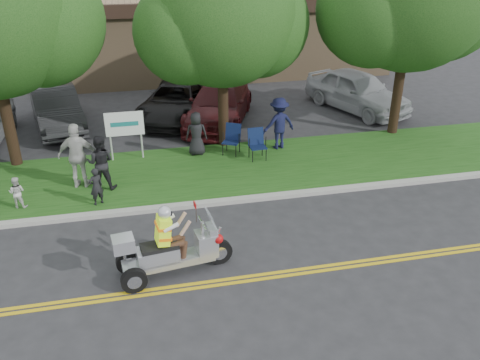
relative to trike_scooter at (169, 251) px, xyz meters
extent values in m
plane|color=#28282B|center=(2.09, -0.08, -0.62)|extent=(120.00, 120.00, 0.00)
cube|color=gold|center=(2.09, -0.66, -0.61)|extent=(60.00, 0.10, 0.01)
cube|color=gold|center=(2.09, -0.50, -0.61)|extent=(60.00, 0.10, 0.01)
cube|color=#A8A89E|center=(2.09, 2.97, -0.56)|extent=(60.00, 0.25, 0.12)
cube|color=#194713|center=(2.09, 5.12, -0.56)|extent=(60.00, 4.00, 0.10)
cube|color=#9E7F5B|center=(4.09, 18.92, 1.38)|extent=(18.00, 8.00, 4.00)
cube|color=black|center=(4.09, 14.87, 3.08)|extent=(18.00, 0.30, 0.60)
cylinder|color=#332114|center=(-4.41, 6.92, 1.68)|extent=(0.36, 0.36, 4.59)
sphere|color=#164112|center=(-3.06, 7.22, 3.98)|extent=(4.05, 4.05, 4.05)
cylinder|color=#332114|center=(2.59, 7.12, 1.48)|extent=(0.36, 0.36, 4.20)
sphere|color=#164112|center=(2.59, 7.12, 4.03)|extent=(4.80, 4.80, 4.80)
sphere|color=#164112|center=(3.79, 7.42, 3.58)|extent=(3.60, 3.60, 3.60)
sphere|color=#164112|center=(1.39, 6.92, 3.51)|extent=(3.36, 3.36, 3.36)
cylinder|color=#332114|center=(9.09, 6.92, 1.76)|extent=(0.36, 0.36, 4.76)
sphere|color=#164112|center=(10.49, 7.22, 4.14)|extent=(4.20, 4.20, 4.20)
sphere|color=#164112|center=(7.69, 6.72, 4.06)|extent=(3.92, 3.92, 3.92)
cylinder|color=silver|center=(-1.31, 6.52, -0.07)|extent=(0.06, 0.06, 1.10)
cylinder|color=silver|center=(-0.31, 6.52, -0.07)|extent=(0.06, 0.06, 1.10)
cube|color=white|center=(-0.81, 6.52, 0.73)|extent=(1.25, 0.06, 0.80)
cylinder|color=black|center=(1.16, 0.16, -0.31)|extent=(0.63, 0.22, 0.61)
cylinder|color=black|center=(-0.82, -0.48, -0.33)|extent=(0.59, 0.23, 0.57)
cylinder|color=black|center=(-0.92, 0.25, -0.33)|extent=(0.59, 0.23, 0.57)
cube|color=#ACADB5|center=(0.05, 0.01, -0.27)|extent=(1.99, 0.73, 0.18)
cube|color=#ACADB5|center=(-0.26, -0.03, -0.05)|extent=(0.98, 0.59, 0.36)
cube|color=black|center=(-0.21, -0.03, 0.16)|extent=(0.87, 0.54, 0.10)
cube|color=#ACADB5|center=(0.86, 0.12, 0.00)|extent=(0.52, 0.55, 0.56)
cube|color=silver|center=(1.00, 0.14, 0.59)|extent=(0.26, 0.49, 0.50)
cube|color=#ACADB5|center=(-0.97, -0.13, 0.41)|extent=(0.51, 0.49, 0.31)
sphere|color=#B20C0F|center=(1.11, 0.01, 0.18)|extent=(0.23, 0.23, 0.23)
cube|color=#CCFE1A|center=(-0.10, -0.01, 0.57)|extent=(0.40, 0.45, 0.67)
sphere|color=silver|center=(-0.04, 0.00, 1.00)|extent=(0.30, 0.30, 0.30)
cylinder|color=black|center=(2.36, 6.10, -0.30)|extent=(0.03, 0.03, 0.43)
cylinder|color=black|center=(2.77, 5.87, -0.30)|extent=(0.03, 0.03, 0.43)
cylinder|color=black|center=(2.57, 6.47, -0.30)|extent=(0.03, 0.03, 0.43)
cylinder|color=black|center=(2.98, 6.24, -0.30)|extent=(0.03, 0.03, 0.43)
cube|color=#0E1942|center=(2.67, 6.17, -0.07)|extent=(0.71, 0.69, 0.04)
cube|color=#0E1942|center=(2.79, 6.38, 0.22)|extent=(0.55, 0.40, 0.58)
cylinder|color=black|center=(3.22, 5.33, -0.30)|extent=(0.03, 0.03, 0.43)
cylinder|color=black|center=(3.69, 5.35, -0.30)|extent=(0.03, 0.03, 0.43)
cylinder|color=black|center=(3.20, 5.76, -0.30)|extent=(0.03, 0.03, 0.43)
cylinder|color=black|center=(3.67, 5.78, -0.30)|extent=(0.03, 0.03, 0.43)
cube|color=#0D193D|center=(3.44, 5.55, -0.07)|extent=(0.56, 0.52, 0.04)
cube|color=#0D193D|center=(3.43, 5.79, 0.22)|extent=(0.55, 0.19, 0.58)
imported|color=black|center=(-1.57, 4.50, 0.32)|extent=(0.92, 0.78, 1.66)
imported|color=beige|center=(-2.20, 4.75, 0.48)|extent=(1.23, 0.68, 1.98)
imported|color=#141637|center=(4.40, 6.36, 0.40)|extent=(1.29, 0.89, 1.82)
imported|color=black|center=(1.52, 6.41, 0.24)|extent=(0.78, 0.56, 1.50)
imported|color=black|center=(-1.70, 3.52, 0.04)|extent=(0.48, 0.42, 1.10)
imported|color=silver|center=(-3.84, 3.81, -0.06)|extent=(0.50, 0.43, 0.91)
imported|color=#29292B|center=(-3.41, 10.45, 0.16)|extent=(2.62, 4.94, 1.55)
imported|color=black|center=(1.27, 10.58, 0.10)|extent=(4.03, 5.65, 1.43)
imported|color=#451012|center=(2.89, 9.69, 0.16)|extent=(3.94, 5.78, 1.55)
imported|color=#9C9FA3|center=(8.93, 9.94, 0.23)|extent=(3.69, 5.37, 1.70)
camera|label=1|loc=(-0.48, -9.56, 6.49)|focal=38.00mm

